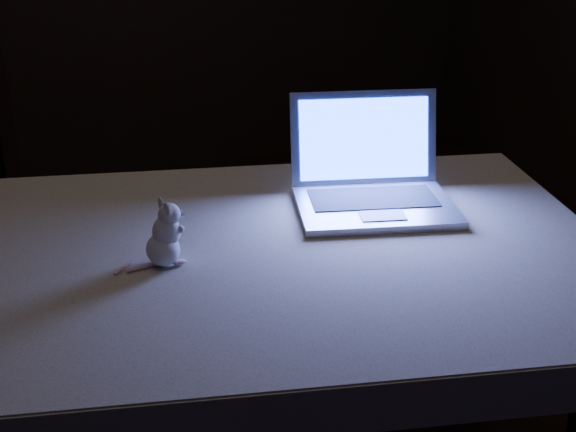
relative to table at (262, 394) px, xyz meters
name	(u,v)px	position (x,y,z in m)	size (l,w,h in m)	color
floor	(265,425)	(0.14, 0.37, -0.42)	(5.00, 5.00, 0.00)	black
table	(262,394)	(0.00, 0.00, 0.00)	(1.57, 1.01, 0.84)	black
tablecloth	(250,263)	(-0.02, 0.03, 0.38)	(1.68, 1.12, 0.10)	beige
laptop	(378,161)	(0.36, 0.09, 0.57)	(0.41, 0.36, 0.28)	#B4B4B9
plush_mouse	(162,234)	(-0.23, 0.00, 0.51)	(0.11, 0.11, 0.15)	silver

